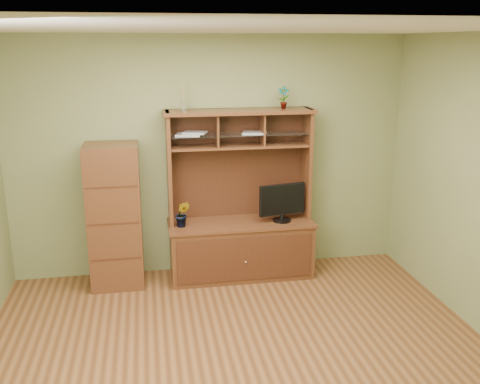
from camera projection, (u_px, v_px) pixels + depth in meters
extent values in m
cube|color=#542F18|center=(241.00, 361.00, 4.55)|extent=(4.50, 4.00, 0.02)
cube|color=white|center=(242.00, 27.00, 3.82)|extent=(4.50, 4.00, 0.02)
cube|color=olive|center=(210.00, 156.00, 6.09)|extent=(4.50, 0.02, 2.70)
cube|color=olive|center=(325.00, 347.00, 2.28)|extent=(4.50, 0.02, 2.70)
cube|color=#492515|center=(241.00, 250.00, 6.13)|extent=(1.60, 0.55, 0.62)
cube|color=#371A0F|center=(245.00, 259.00, 5.86)|extent=(1.50, 0.01, 0.50)
sphere|color=silver|center=(246.00, 262.00, 5.86)|extent=(0.02, 0.02, 0.02)
cube|color=#492515|center=(241.00, 223.00, 6.04)|extent=(1.64, 0.59, 0.03)
cube|color=#492515|center=(169.00, 169.00, 5.83)|extent=(0.04, 0.35, 1.25)
cube|color=#492515|center=(307.00, 163.00, 6.10)|extent=(0.04, 0.35, 1.25)
cube|color=#371A0F|center=(237.00, 163.00, 6.12)|extent=(1.52, 0.02, 1.25)
cube|color=#492515|center=(239.00, 111.00, 5.80)|extent=(1.66, 0.40, 0.04)
cube|color=#492515|center=(239.00, 146.00, 5.90)|extent=(1.52, 0.32, 0.02)
cube|color=#492515|center=(216.00, 130.00, 5.81)|extent=(0.02, 0.31, 0.35)
cube|color=#492515|center=(262.00, 129.00, 5.90)|extent=(0.02, 0.31, 0.35)
cube|color=silver|center=(240.00, 134.00, 5.86)|extent=(1.50, 0.27, 0.01)
cylinder|color=black|center=(282.00, 220.00, 6.06)|extent=(0.21, 0.21, 0.02)
cylinder|color=black|center=(282.00, 216.00, 6.05)|extent=(0.04, 0.04, 0.07)
cube|color=black|center=(282.00, 200.00, 5.99)|extent=(0.54, 0.15, 0.35)
imported|color=#35591E|center=(182.00, 214.00, 5.83)|extent=(0.19, 0.17, 0.29)
imported|color=#386D26|center=(283.00, 97.00, 5.85)|extent=(0.15, 0.12, 0.24)
cylinder|color=silver|center=(184.00, 106.00, 5.68)|extent=(0.06, 0.06, 0.10)
cylinder|color=#96844B|center=(183.00, 92.00, 5.64)|extent=(0.04, 0.04, 0.19)
cube|color=#B7B7BC|center=(189.00, 134.00, 5.77)|extent=(0.31, 0.26, 0.02)
cube|color=#B7B7BC|center=(195.00, 132.00, 5.78)|extent=(0.30, 0.27, 0.02)
cube|color=#B7B7BC|center=(255.00, 133.00, 5.89)|extent=(0.30, 0.26, 0.02)
cube|color=#492515|center=(115.00, 216.00, 5.79)|extent=(0.56, 0.51, 1.58)
cube|color=#371A0F|center=(116.00, 259.00, 5.65)|extent=(0.52, 0.01, 0.02)
cube|color=#371A0F|center=(114.00, 224.00, 5.55)|extent=(0.52, 0.01, 0.01)
cube|color=#371A0F|center=(111.00, 187.00, 5.44)|extent=(0.52, 0.01, 0.02)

